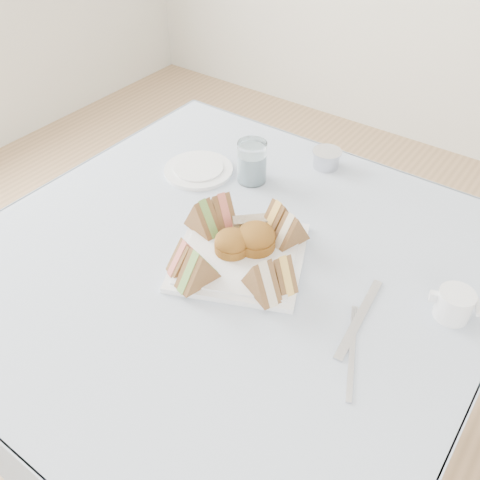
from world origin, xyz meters
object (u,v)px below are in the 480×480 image
Objects in this scene: water_glass at (252,162)px; creamer_jug at (454,305)px; serving_plate at (240,257)px; table at (229,370)px.

water_glass reaches higher than creamer_jug.
creamer_jug is at bearing -9.31° from serving_plate.
table is at bearing -168.33° from serving_plate.
creamer_jug is (0.42, 0.12, 0.40)m from table.
water_glass reaches higher than table.
serving_plate is 2.46× the size of water_glass.
water_glass is (-0.14, 0.25, 0.05)m from serving_plate.
serving_plate is (0.02, 0.02, 0.38)m from table.
water_glass reaches higher than serving_plate.
water_glass is at bearing 96.62° from serving_plate.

